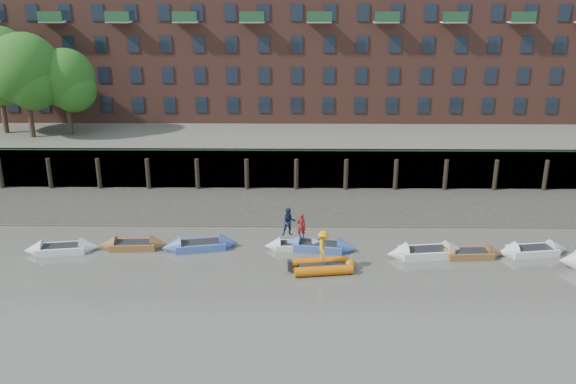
{
  "coord_description": "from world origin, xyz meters",
  "views": [
    {
      "loc": [
        -2.08,
        -25.05,
        16.0
      ],
      "look_at": [
        -2.55,
        12.0,
        3.2
      ],
      "focal_mm": 38.0,
      "sensor_mm": 36.0,
      "label": 1
    }
  ],
  "objects_px": {
    "rowboat_5": "(426,252)",
    "rowboat_2": "(200,245)",
    "person_rower_a": "(301,226)",
    "rib_tender": "(324,266)",
    "rowboat_0": "(62,249)",
    "person_rib_crew": "(323,246)",
    "rowboat_6": "(469,254)",
    "rowboat_3": "(296,245)",
    "rowboat_4": "(319,246)",
    "person_rower_b": "(289,222)",
    "rowboat_1": "(134,245)",
    "rowboat_7": "(533,251)"
  },
  "relations": [
    {
      "from": "rowboat_5",
      "to": "rowboat_2",
      "type": "bearing_deg",
      "value": 168.72
    },
    {
      "from": "person_rower_a",
      "to": "rib_tender",
      "type": "bearing_deg",
      "value": 105.29
    },
    {
      "from": "rowboat_0",
      "to": "person_rib_crew",
      "type": "xyz_separation_m",
      "value": [
        16.23,
        -2.28,
        1.31
      ]
    },
    {
      "from": "rowboat_6",
      "to": "rowboat_3",
      "type": "bearing_deg",
      "value": 170.49
    },
    {
      "from": "rowboat_0",
      "to": "person_rower_a",
      "type": "xyz_separation_m",
      "value": [
        14.97,
        0.69,
        1.36
      ]
    },
    {
      "from": "rowboat_3",
      "to": "rowboat_4",
      "type": "bearing_deg",
      "value": -10.02
    },
    {
      "from": "person_rower_b",
      "to": "rowboat_6",
      "type": "bearing_deg",
      "value": -17.31
    },
    {
      "from": "rowboat_6",
      "to": "rib_tender",
      "type": "distance_m",
      "value": 9.18
    },
    {
      "from": "rowboat_1",
      "to": "rowboat_4",
      "type": "relative_size",
      "value": 0.91
    },
    {
      "from": "rowboat_3",
      "to": "rowboat_6",
      "type": "xyz_separation_m",
      "value": [
        10.65,
        -1.14,
        0.02
      ]
    },
    {
      "from": "rowboat_5",
      "to": "person_rib_crew",
      "type": "height_order",
      "value": "person_rib_crew"
    },
    {
      "from": "rowboat_2",
      "to": "rowboat_7",
      "type": "relative_size",
      "value": 1.06
    },
    {
      "from": "rowboat_3",
      "to": "rib_tender",
      "type": "relative_size",
      "value": 1.07
    },
    {
      "from": "rowboat_2",
      "to": "person_rower_a",
      "type": "relative_size",
      "value": 3.1
    },
    {
      "from": "rowboat_0",
      "to": "person_rower_b",
      "type": "distance_m",
      "value": 14.32
    },
    {
      "from": "person_rower_b",
      "to": "rowboat_3",
      "type": "bearing_deg",
      "value": -43.36
    },
    {
      "from": "rowboat_6",
      "to": "rib_tender",
      "type": "relative_size",
      "value": 1.16
    },
    {
      "from": "person_rib_crew",
      "to": "rib_tender",
      "type": "bearing_deg",
      "value": -124.08
    },
    {
      "from": "rowboat_1",
      "to": "rowboat_7",
      "type": "relative_size",
      "value": 0.94
    },
    {
      "from": "person_rower_b",
      "to": "person_rower_a",
      "type": "bearing_deg",
      "value": -33.9
    },
    {
      "from": "rowboat_4",
      "to": "person_rower_b",
      "type": "relative_size",
      "value": 2.69
    },
    {
      "from": "rowboat_1",
      "to": "rowboat_7",
      "type": "xyz_separation_m",
      "value": [
        24.98,
        -0.57,
        0.01
      ]
    },
    {
      "from": "rowboat_7",
      "to": "rib_tender",
      "type": "distance_m",
      "value": 13.23
    },
    {
      "from": "rowboat_0",
      "to": "person_rib_crew",
      "type": "height_order",
      "value": "person_rib_crew"
    },
    {
      "from": "rowboat_6",
      "to": "person_rower_b",
      "type": "height_order",
      "value": "person_rower_b"
    },
    {
      "from": "rib_tender",
      "to": "person_rower_a",
      "type": "bearing_deg",
      "value": 105.95
    },
    {
      "from": "rowboat_2",
      "to": "rowboat_5",
      "type": "distance_m",
      "value": 14.09
    },
    {
      "from": "rowboat_3",
      "to": "person_rower_a",
      "type": "height_order",
      "value": "person_rower_a"
    },
    {
      "from": "person_rower_a",
      "to": "person_rower_b",
      "type": "height_order",
      "value": "person_rower_b"
    },
    {
      "from": "rowboat_4",
      "to": "rib_tender",
      "type": "distance_m",
      "value": 2.93
    },
    {
      "from": "person_rib_crew",
      "to": "rowboat_4",
      "type": "bearing_deg",
      "value": 5.25
    },
    {
      "from": "rowboat_0",
      "to": "rowboat_5",
      "type": "bearing_deg",
      "value": -9.8
    },
    {
      "from": "rowboat_2",
      "to": "person_rower_a",
      "type": "height_order",
      "value": "person_rower_a"
    },
    {
      "from": "rowboat_1",
      "to": "rowboat_5",
      "type": "relative_size",
      "value": 0.87
    },
    {
      "from": "rowboat_2",
      "to": "person_rib_crew",
      "type": "height_order",
      "value": "person_rib_crew"
    },
    {
      "from": "rowboat_2",
      "to": "person_rib_crew",
      "type": "bearing_deg",
      "value": -32.47
    },
    {
      "from": "person_rib_crew",
      "to": "rowboat_6",
      "type": "bearing_deg",
      "value": -75.92
    },
    {
      "from": "rowboat_1",
      "to": "person_rower_a",
      "type": "distance_m",
      "value": 10.71
    },
    {
      "from": "rowboat_6",
      "to": "rib_tender",
      "type": "height_order",
      "value": "rowboat_6"
    },
    {
      "from": "rowboat_1",
      "to": "rowboat_2",
      "type": "distance_m",
      "value": 4.25
    },
    {
      "from": "rib_tender",
      "to": "person_rib_crew",
      "type": "height_order",
      "value": "person_rib_crew"
    },
    {
      "from": "rowboat_0",
      "to": "person_rower_b",
      "type": "height_order",
      "value": "person_rower_b"
    },
    {
      "from": "rib_tender",
      "to": "rowboat_1",
      "type": "bearing_deg",
      "value": 157.96
    },
    {
      "from": "rowboat_0",
      "to": "rowboat_2",
      "type": "xyz_separation_m",
      "value": [
        8.61,
        0.61,
        0.01
      ]
    },
    {
      "from": "person_rower_b",
      "to": "person_rib_crew",
      "type": "bearing_deg",
      "value": -68.46
    },
    {
      "from": "rowboat_0",
      "to": "rowboat_4",
      "type": "height_order",
      "value": "rowboat_4"
    },
    {
      "from": "person_rib_crew",
      "to": "person_rower_a",
      "type": "bearing_deg",
      "value": 25.37
    },
    {
      "from": "rowboat_4",
      "to": "rowboat_6",
      "type": "relative_size",
      "value": 1.12
    },
    {
      "from": "rowboat_0",
      "to": "rib_tender",
      "type": "bearing_deg",
      "value": -17.17
    },
    {
      "from": "rowboat_1",
      "to": "person_rib_crew",
      "type": "distance_m",
      "value": 12.3
    }
  ]
}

